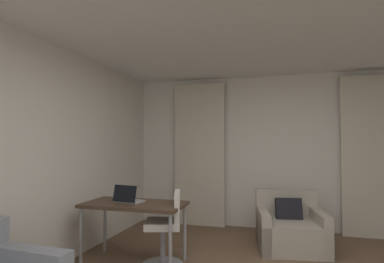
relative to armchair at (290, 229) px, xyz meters
name	(u,v)px	position (x,y,z in m)	size (l,w,h in m)	color
wall_window	(280,152)	(-0.14, 0.96, 1.04)	(5.12, 0.06, 2.60)	silver
wall_left	(14,158)	(-2.67, -2.07, 1.04)	(0.06, 6.12, 2.60)	silver
curtain_left_panel	(200,154)	(-1.51, 0.83, 0.99)	(0.90, 0.06, 2.50)	beige
curtain_right_panel	(373,156)	(1.24, 0.83, 0.99)	(0.90, 0.06, 2.50)	beige
armchair	(290,229)	(0.00, 0.00, 0.00)	(1.00, 1.00, 0.76)	#B2A899
desk	(134,208)	(-1.84, -1.08, 0.40)	(1.22, 0.63, 0.72)	#4C3828
desk_chair	(166,233)	(-1.41, -1.10, 0.14)	(0.50, 0.50, 0.88)	gray
laptop	(128,199)	(-1.92, -1.08, 0.51)	(0.35, 0.29, 0.22)	#ADADB2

